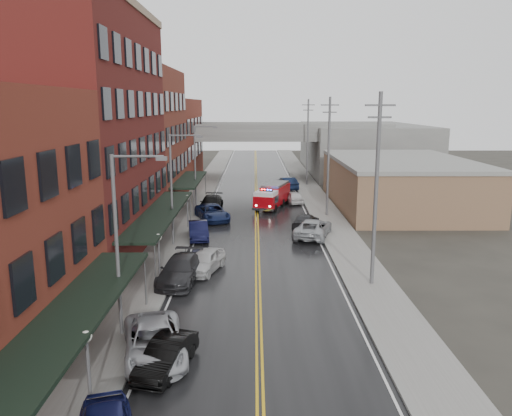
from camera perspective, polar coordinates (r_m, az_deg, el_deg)
name	(u,v)px	position (r m, az deg, el deg)	size (l,w,h in m)	color
road	(257,228)	(46.31, 0.10, -2.29)	(11.00, 160.00, 0.02)	black
sidewalk_left	(178,227)	(46.84, -8.87, -2.19)	(3.00, 160.00, 0.15)	slate
sidewalk_right	(335,227)	(46.90, 9.06, -2.18)	(3.00, 160.00, 0.15)	slate
curb_left	(196,227)	(46.62, -6.86, -2.20)	(0.30, 160.00, 0.15)	gray
curb_right	(318,227)	(46.67, 7.06, -2.19)	(0.30, 160.00, 0.15)	gray
brick_building_b	(81,135)	(40.19, -19.36, 7.89)	(9.00, 20.00, 18.00)	#581A17
brick_building_c	(136,139)	(57.08, -13.54, 7.66)	(9.00, 15.00, 15.00)	maroon
brick_building_far	(165,141)	(74.28, -10.40, 7.50)	(9.00, 20.00, 12.00)	maroon
tan_building	(400,184)	(57.94, 16.10, 2.60)	(14.00, 22.00, 5.00)	#926A4F
right_far_block	(362,148)	(87.17, 11.98, 6.72)	(18.00, 30.00, 8.00)	slate
awning_0	(75,312)	(21.89, -19.96, -11.13)	(2.60, 16.00, 3.09)	black
awning_1	(161,213)	(39.50, -10.78, -0.53)	(2.60, 18.00, 3.09)	black
awning_2	(190,180)	(56.51, -7.57, 3.24)	(2.60, 13.00, 3.09)	black
globe_lamp_0	(87,351)	(20.11, -18.74, -15.26)	(0.44, 0.44, 3.12)	#59595B
globe_lamp_1	(159,246)	(32.78, -11.07, -4.28)	(0.44, 0.44, 3.12)	#59595B
globe_lamp_2	(187,204)	(46.23, -7.86, 0.49)	(0.44, 0.44, 3.12)	#59595B
street_lamp_0	(121,235)	(24.55, -15.14, -2.94)	(2.64, 0.22, 9.00)	#59595B
street_lamp_1	(174,183)	(39.91, -9.31, 2.86)	(2.64, 0.22, 9.00)	#59595B
street_lamp_2	(197,161)	(55.63, -6.74, 5.41)	(2.64, 0.22, 9.00)	#59595B
utility_pole_0	(376,187)	(31.23, 13.58, 2.33)	(1.80, 0.24, 12.00)	#59595B
utility_pole_1	(328,155)	(50.72, 8.28, 6.03)	(1.80, 0.24, 12.00)	#59595B
utility_pole_2	(308,141)	(70.50, 5.92, 7.66)	(1.80, 0.24, 12.00)	#59595B
overpass	(256,140)	(77.11, -0.01, 7.83)	(40.00, 10.00, 7.50)	slate
fire_truck	(272,195)	(55.33, 1.88, 1.49)	(4.48, 7.42, 2.58)	#9D070E
parked_car_left_1	(166,356)	(22.61, -10.21, -16.29)	(1.44, 4.14, 1.36)	black
parked_car_left_2	(154,341)	(23.67, -11.55, -14.71)	(2.61, 5.67, 1.58)	#A6A9AE
parked_car_left_3	(180,270)	(32.71, -8.64, -6.99)	(2.27, 5.59, 1.62)	#27272A
parked_car_left_4	(205,261)	(34.43, -5.88, -6.03)	(1.81, 4.50, 1.53)	silver
parked_car_left_5	(198,230)	(42.72, -6.60, -2.56)	(1.58, 4.52, 1.49)	black
parked_car_left_6	(212,213)	(49.43, -5.01, -0.52)	(2.59, 5.63, 1.56)	#131E47
parked_car_left_7	(211,203)	(54.06, -5.17, 0.55)	(2.21, 5.45, 1.58)	black
parked_car_right_0	(313,228)	(43.32, 6.53, -2.29)	(2.63, 5.69, 1.58)	#A2A5A9
parked_car_right_1	(306,221)	(46.20, 5.69, -1.53)	(1.91, 4.71, 1.37)	#29292B
parked_car_right_2	(294,197)	(57.99, 4.34, 1.25)	(1.69, 4.21, 1.44)	silver
parked_car_right_3	(287,183)	(67.43, 3.58, 2.84)	(1.77, 5.07, 1.67)	black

